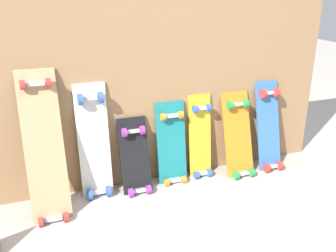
{
  "coord_description": "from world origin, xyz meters",
  "views": [
    {
      "loc": [
        -0.79,
        -2.22,
        1.32
      ],
      "look_at": [
        0.0,
        -0.07,
        0.44
      ],
      "focal_mm": 39.86,
      "sensor_mm": 36.0,
      "label": 1
    }
  ],
  "objects_px": {
    "skateboard_yellow": "(200,141)",
    "skateboard_blue": "(269,130)",
    "skateboard_teal": "(172,148)",
    "skateboard_white": "(94,146)",
    "skateboard_black": "(135,161)",
    "skateboard_natural": "(45,152)",
    "skateboard_orange": "(238,139)"
  },
  "relations": [
    {
      "from": "skateboard_black",
      "to": "skateboard_blue",
      "type": "distance_m",
      "value": 1.04
    },
    {
      "from": "skateboard_natural",
      "to": "skateboard_teal",
      "type": "bearing_deg",
      "value": 6.57
    },
    {
      "from": "skateboard_yellow",
      "to": "skateboard_blue",
      "type": "xyz_separation_m",
      "value": [
        0.54,
        -0.05,
        0.03
      ]
    },
    {
      "from": "skateboard_black",
      "to": "skateboard_blue",
      "type": "bearing_deg",
      "value": -0.41
    },
    {
      "from": "skateboard_black",
      "to": "skateboard_orange",
      "type": "relative_size",
      "value": 0.85
    },
    {
      "from": "skateboard_teal",
      "to": "skateboard_yellow",
      "type": "xyz_separation_m",
      "value": [
        0.22,
        0.01,
        0.02
      ]
    },
    {
      "from": "skateboard_teal",
      "to": "skateboard_blue",
      "type": "height_order",
      "value": "skateboard_blue"
    },
    {
      "from": "skateboard_yellow",
      "to": "skateboard_teal",
      "type": "bearing_deg",
      "value": -177.13
    },
    {
      "from": "skateboard_white",
      "to": "skateboard_blue",
      "type": "xyz_separation_m",
      "value": [
        1.29,
        -0.05,
        -0.05
      ]
    },
    {
      "from": "skateboard_yellow",
      "to": "skateboard_blue",
      "type": "bearing_deg",
      "value": -5.66
    },
    {
      "from": "skateboard_blue",
      "to": "skateboard_orange",
      "type": "bearing_deg",
      "value": -178.01
    },
    {
      "from": "skateboard_black",
      "to": "skateboard_blue",
      "type": "height_order",
      "value": "skateboard_blue"
    },
    {
      "from": "skateboard_natural",
      "to": "skateboard_black",
      "type": "relative_size",
      "value": 1.66
    },
    {
      "from": "skateboard_yellow",
      "to": "skateboard_orange",
      "type": "height_order",
      "value": "skateboard_yellow"
    },
    {
      "from": "skateboard_natural",
      "to": "skateboard_black",
      "type": "xyz_separation_m",
      "value": [
        0.56,
        0.06,
        -0.18
      ]
    },
    {
      "from": "skateboard_white",
      "to": "skateboard_teal",
      "type": "bearing_deg",
      "value": -0.56
    },
    {
      "from": "skateboard_natural",
      "to": "skateboard_orange",
      "type": "height_order",
      "value": "skateboard_natural"
    },
    {
      "from": "skateboard_teal",
      "to": "skateboard_white",
      "type": "bearing_deg",
      "value": 179.44
    },
    {
      "from": "skateboard_natural",
      "to": "skateboard_white",
      "type": "xyz_separation_m",
      "value": [
        0.3,
        0.1,
        -0.05
      ]
    },
    {
      "from": "skateboard_blue",
      "to": "skateboard_white",
      "type": "bearing_deg",
      "value": 177.9
    },
    {
      "from": "skateboard_black",
      "to": "skateboard_orange",
      "type": "bearing_deg",
      "value": -1.22
    },
    {
      "from": "skateboard_natural",
      "to": "skateboard_black",
      "type": "distance_m",
      "value": 0.59
    },
    {
      "from": "skateboard_blue",
      "to": "skateboard_black",
      "type": "bearing_deg",
      "value": 179.59
    },
    {
      "from": "skateboard_white",
      "to": "skateboard_black",
      "type": "bearing_deg",
      "value": -8.81
    },
    {
      "from": "skateboard_white",
      "to": "skateboard_teal",
      "type": "xyz_separation_m",
      "value": [
        0.53,
        -0.01,
        -0.1
      ]
    },
    {
      "from": "skateboard_natural",
      "to": "skateboard_black",
      "type": "bearing_deg",
      "value": 6.24
    },
    {
      "from": "skateboard_teal",
      "to": "skateboard_natural",
      "type": "bearing_deg",
      "value": -173.43
    },
    {
      "from": "skateboard_teal",
      "to": "skateboard_blue",
      "type": "relative_size",
      "value": 0.9
    },
    {
      "from": "skateboard_teal",
      "to": "skateboard_orange",
      "type": "distance_m",
      "value": 0.5
    },
    {
      "from": "skateboard_white",
      "to": "skateboard_natural",
      "type": "bearing_deg",
      "value": -161.55
    },
    {
      "from": "skateboard_yellow",
      "to": "skateboard_blue",
      "type": "distance_m",
      "value": 0.54
    },
    {
      "from": "skateboard_orange",
      "to": "skateboard_natural",
      "type": "bearing_deg",
      "value": -178.06
    }
  ]
}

